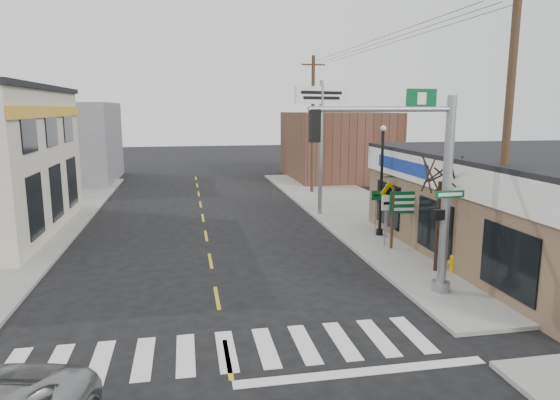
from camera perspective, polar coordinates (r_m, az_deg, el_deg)
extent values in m
plane|color=black|center=(12.70, -5.99, -17.60)|extent=(140.00, 140.00, 0.00)
cube|color=gray|center=(26.77, 11.09, -2.47)|extent=(6.00, 38.00, 0.13)
cube|color=gray|center=(26.19, -28.67, -3.86)|extent=(6.00, 38.00, 0.13)
cube|color=gold|center=(20.10, -7.95, -6.88)|extent=(0.12, 56.00, 0.01)
cube|color=silver|center=(13.05, -6.15, -16.76)|extent=(11.00, 2.20, 0.01)
cube|color=brown|center=(43.26, 6.55, 6.20)|extent=(8.00, 10.00, 5.60)
cube|color=slate|center=(44.45, -24.11, 5.99)|extent=(9.00, 10.00, 6.40)
cylinder|color=gray|center=(16.46, 18.46, 0.39)|extent=(0.29, 0.29, 6.22)
cylinder|color=gray|center=(15.24, 11.43, 10.15)|extent=(4.56, 0.17, 0.17)
cube|color=black|center=(14.60, 3.69, 8.49)|extent=(0.29, 0.23, 0.93)
cube|color=#054620|center=(16.26, 18.86, 0.62)|extent=(0.98, 0.04, 0.23)
cube|color=#054620|center=(15.76, 15.75, 11.10)|extent=(0.98, 0.05, 0.57)
cube|color=black|center=(16.41, 17.67, -1.62)|extent=(0.33, 0.27, 0.33)
cube|color=#493322|center=(21.40, 12.71, -2.02)|extent=(0.09, 0.09, 2.61)
cube|color=#493322|center=(21.91, 15.62, -1.86)|extent=(0.09, 0.09, 2.61)
cube|color=#0C4A16|center=(21.47, 14.33, -0.27)|extent=(1.49, 0.05, 0.93)
cylinder|color=#ECA706|center=(19.18, 19.07, -7.03)|extent=(0.19, 0.19, 0.52)
sphere|color=#ECA706|center=(19.10, 19.12, -6.21)|extent=(0.20, 0.20, 0.20)
cylinder|color=gray|center=(23.18, 12.19, -1.33)|extent=(0.06, 0.06, 2.39)
cube|color=#CAAD00|center=(22.98, 12.30, 0.87)|extent=(1.01, 0.03, 1.01)
cylinder|color=black|center=(23.34, 11.50, 1.90)|extent=(0.13, 0.13, 4.89)
sphere|color=silver|center=(23.11, 11.73, 8.02)|extent=(0.26, 0.26, 0.26)
cube|color=#094A59|center=(23.42, 12.76, 4.20)|extent=(0.02, 0.52, 1.32)
cylinder|color=gray|center=(27.64, 4.68, 5.89)|extent=(0.21, 0.21, 7.30)
cube|color=white|center=(27.57, 4.77, 11.86)|extent=(3.44, 0.18, 0.91)
cylinder|color=black|center=(18.82, 17.67, -2.92)|extent=(0.20, 0.20, 3.28)
ellipsoid|color=#18381C|center=(19.08, 21.68, -6.74)|extent=(1.15, 1.15, 0.87)
ellipsoid|color=black|center=(22.19, 21.02, -4.27)|extent=(1.22, 1.22, 0.92)
cylinder|color=#42311E|center=(17.06, 24.45, 6.39)|extent=(0.26, 0.26, 9.80)
cylinder|color=#493625|center=(35.00, 3.75, 8.54)|extent=(0.24, 0.24, 9.35)
cube|color=#493625|center=(35.10, 3.83, 15.18)|extent=(1.63, 0.10, 0.10)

